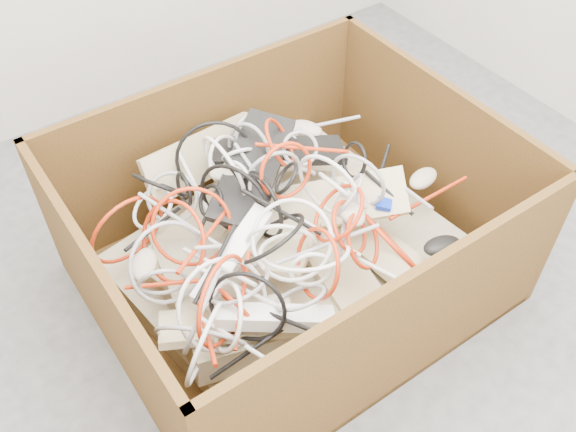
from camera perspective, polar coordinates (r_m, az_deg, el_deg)
ground at (r=2.04m, az=3.57°, el=-10.09°), size 3.00×3.00×0.00m
cardboard_box at (r=2.03m, az=-0.07°, el=-3.62°), size 1.20×1.00×0.57m
keyboard_pile at (r=1.94m, az=-0.48°, el=-0.10°), size 0.89×0.92×0.33m
mice_scatter at (r=1.88m, az=2.18°, el=0.43°), size 1.04×0.73×0.20m
power_strip_left at (r=1.72m, az=-4.93°, el=-3.54°), size 0.31×0.18×0.13m
power_strip_right at (r=1.66m, az=-1.19°, el=-9.07°), size 0.30×0.20×0.10m
vga_plug at (r=1.92m, az=8.56°, el=1.05°), size 0.06×0.06×0.03m
cable_tangle at (r=1.77m, az=-3.36°, el=-1.25°), size 1.11×0.82×0.49m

